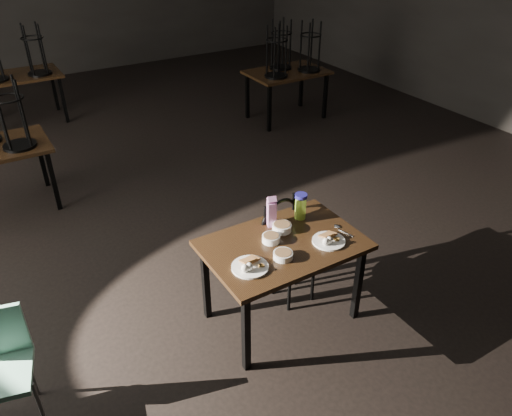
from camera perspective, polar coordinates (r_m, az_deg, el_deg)
main_table at (r=3.85m, az=3.11°, el=-4.94°), size 1.20×0.80×0.75m
plate_left at (r=3.54m, az=-0.70°, el=-6.60°), size 0.27×0.27×0.09m
plate_right at (r=3.83m, az=8.32°, el=-3.60°), size 0.25×0.25×0.08m
bowl_near at (r=3.80m, az=1.73°, el=-3.46°), size 0.14×0.14×0.05m
bowl_far at (r=3.92m, az=2.97°, el=-2.20°), size 0.15×0.15×0.06m
bowl_big at (r=3.63m, az=3.11°, el=-5.38°), size 0.14×0.14×0.05m
juice_carton at (r=3.93m, az=1.79°, el=-0.49°), size 0.08×0.08×0.27m
water_bottle at (r=4.04m, az=5.11°, el=0.24°), size 0.13×0.13×0.22m
spoon at (r=4.01m, az=9.41°, el=-2.18°), size 0.06×0.21×0.01m
bentwood_chair at (r=4.17m, az=3.71°, el=-4.00°), size 0.46×0.45×0.91m
bg_table_right at (r=7.88m, az=3.63°, el=15.52°), size 1.20×0.80×1.48m
bg_table_far at (r=8.46m, az=-25.59°, el=13.52°), size 1.20×0.80×1.48m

